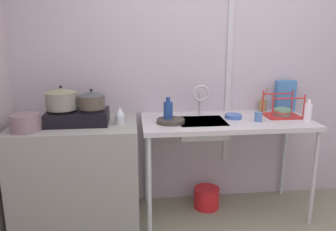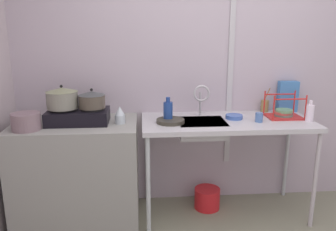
{
  "view_description": "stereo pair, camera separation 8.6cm",
  "coord_description": "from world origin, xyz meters",
  "px_view_note": "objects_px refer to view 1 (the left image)",
  "views": [
    {
      "loc": [
        -0.76,
        -1.55,
        1.65
      ],
      "look_at": [
        -0.46,
        1.25,
        0.94
      ],
      "focal_mm": 36.4,
      "sensor_mm": 36.0,
      "label": 1
    },
    {
      "loc": [
        -0.68,
        -1.55,
        1.65
      ],
      "look_at": [
        -0.46,
        1.25,
        0.94
      ],
      "focal_mm": 36.4,
      "sensor_mm": 36.0,
      "label": 2
    }
  ],
  "objects_px": {
    "small_bowl_on_drainboard": "(233,116)",
    "pot_on_left_burner": "(61,99)",
    "stove": "(78,117)",
    "bottle_by_rack": "(308,112)",
    "frying_pan": "(171,121)",
    "bucket_on_floor": "(207,198)",
    "pot_on_right_burner": "(92,100)",
    "bottle_by_sink": "(168,111)",
    "dish_rack": "(282,112)",
    "pot_beside_stove": "(25,123)",
    "faucet": "(201,95)",
    "cup_by_rack": "(258,117)",
    "cereal_box": "(285,96)",
    "percolator": "(120,116)",
    "utensil_jar": "(263,105)",
    "sink_basin": "(202,128)"
  },
  "relations": [
    {
      "from": "small_bowl_on_drainboard",
      "to": "pot_on_left_burner",
      "type": "bearing_deg",
      "value": -178.69
    },
    {
      "from": "stove",
      "to": "bottle_by_rack",
      "type": "distance_m",
      "value": 1.96
    },
    {
      "from": "frying_pan",
      "to": "bottle_by_rack",
      "type": "relative_size",
      "value": 1.3
    },
    {
      "from": "bucket_on_floor",
      "to": "pot_on_right_burner",
      "type": "bearing_deg",
      "value": -174.79
    },
    {
      "from": "small_bowl_on_drainboard",
      "to": "bottle_by_sink",
      "type": "height_order",
      "value": "bottle_by_sink"
    },
    {
      "from": "stove",
      "to": "dish_rack",
      "type": "distance_m",
      "value": 1.79
    },
    {
      "from": "dish_rack",
      "to": "bottle_by_rack",
      "type": "height_order",
      "value": "dish_rack"
    },
    {
      "from": "pot_beside_stove",
      "to": "faucet",
      "type": "height_order",
      "value": "faucet"
    },
    {
      "from": "cup_by_rack",
      "to": "cereal_box",
      "type": "bearing_deg",
      "value": 42.14
    },
    {
      "from": "pot_on_left_burner",
      "to": "pot_beside_stove",
      "type": "bearing_deg",
      "value": -145.47
    },
    {
      "from": "frying_pan",
      "to": "bottle_by_sink",
      "type": "xyz_separation_m",
      "value": [
        -0.02,
        0.03,
        0.07
      ]
    },
    {
      "from": "percolator",
      "to": "bucket_on_floor",
      "type": "distance_m",
      "value": 1.17
    },
    {
      "from": "percolator",
      "to": "cereal_box",
      "type": "height_order",
      "value": "cereal_box"
    },
    {
      "from": "percolator",
      "to": "dish_rack",
      "type": "height_order",
      "value": "dish_rack"
    },
    {
      "from": "pot_beside_stove",
      "to": "cereal_box",
      "type": "distance_m",
      "value": 2.32
    },
    {
      "from": "stove",
      "to": "small_bowl_on_drainboard",
      "type": "bearing_deg",
      "value": 1.43
    },
    {
      "from": "faucet",
      "to": "cereal_box",
      "type": "bearing_deg",
      "value": 9.27
    },
    {
      "from": "pot_on_right_burner",
      "to": "small_bowl_on_drainboard",
      "type": "bearing_deg",
      "value": 1.57
    },
    {
      "from": "pot_on_left_burner",
      "to": "utensil_jar",
      "type": "height_order",
      "value": "pot_on_left_burner"
    },
    {
      "from": "percolator",
      "to": "small_bowl_on_drainboard",
      "type": "relative_size",
      "value": 0.97
    },
    {
      "from": "percolator",
      "to": "pot_on_right_burner",
      "type": "bearing_deg",
      "value": 170.32
    },
    {
      "from": "frying_pan",
      "to": "cereal_box",
      "type": "distance_m",
      "value": 1.19
    },
    {
      "from": "dish_rack",
      "to": "cup_by_rack",
      "type": "xyz_separation_m",
      "value": [
        -0.27,
        -0.14,
        0.0
      ]
    },
    {
      "from": "pot_on_right_burner",
      "to": "frying_pan",
      "type": "distance_m",
      "value": 0.68
    },
    {
      "from": "stove",
      "to": "pot_beside_stove",
      "type": "xyz_separation_m",
      "value": [
        -0.37,
        -0.17,
        0.01
      ]
    },
    {
      "from": "dish_rack",
      "to": "stove",
      "type": "bearing_deg",
      "value": -178.41
    },
    {
      "from": "utensil_jar",
      "to": "bucket_on_floor",
      "type": "distance_m",
      "value": 1.04
    },
    {
      "from": "cereal_box",
      "to": "bucket_on_floor",
      "type": "height_order",
      "value": "cereal_box"
    },
    {
      "from": "frying_pan",
      "to": "dish_rack",
      "type": "height_order",
      "value": "dish_rack"
    },
    {
      "from": "small_bowl_on_drainboard",
      "to": "bottle_by_sink",
      "type": "relative_size",
      "value": 0.7
    },
    {
      "from": "faucet",
      "to": "bottle_by_rack",
      "type": "height_order",
      "value": "faucet"
    },
    {
      "from": "pot_on_left_burner",
      "to": "pot_on_right_burner",
      "type": "bearing_deg",
      "value": 0.0
    },
    {
      "from": "stove",
      "to": "cup_by_rack",
      "type": "bearing_deg",
      "value": -3.32
    },
    {
      "from": "frying_pan",
      "to": "stove",
      "type": "bearing_deg",
      "value": 175.84
    },
    {
      "from": "cereal_box",
      "to": "pot_beside_stove",
      "type": "bearing_deg",
      "value": -167.08
    },
    {
      "from": "dish_rack",
      "to": "bottle_by_rack",
      "type": "distance_m",
      "value": 0.23
    },
    {
      "from": "cup_by_rack",
      "to": "bucket_on_floor",
      "type": "xyz_separation_m",
      "value": [
        -0.39,
        0.18,
        -0.83
      ]
    },
    {
      "from": "stove",
      "to": "cup_by_rack",
      "type": "distance_m",
      "value": 1.52
    },
    {
      "from": "dish_rack",
      "to": "bucket_on_floor",
      "type": "xyz_separation_m",
      "value": [
        -0.66,
        0.04,
        -0.83
      ]
    },
    {
      "from": "percolator",
      "to": "utensil_jar",
      "type": "xyz_separation_m",
      "value": [
        1.35,
        0.31,
        -0.01
      ]
    },
    {
      "from": "percolator",
      "to": "bottle_by_sink",
      "type": "relative_size",
      "value": 0.67
    },
    {
      "from": "sink_basin",
      "to": "bottle_by_sink",
      "type": "relative_size",
      "value": 1.88
    },
    {
      "from": "pot_beside_stove",
      "to": "dish_rack",
      "type": "relative_size",
      "value": 0.73
    },
    {
      "from": "dish_rack",
      "to": "faucet",
      "type": "bearing_deg",
      "value": 173.87
    },
    {
      "from": "frying_pan",
      "to": "utensil_jar",
      "type": "height_order",
      "value": "utensil_jar"
    },
    {
      "from": "sink_basin",
      "to": "bottle_by_rack",
      "type": "relative_size",
      "value": 2.2
    },
    {
      "from": "percolator",
      "to": "sink_basin",
      "type": "xyz_separation_m",
      "value": [
        0.69,
        0.01,
        -0.13
      ]
    },
    {
      "from": "stove",
      "to": "pot_beside_stove",
      "type": "height_order",
      "value": "pot_beside_stove"
    },
    {
      "from": "cup_by_rack",
      "to": "bottle_by_sink",
      "type": "bearing_deg",
      "value": 175.07
    },
    {
      "from": "pot_on_left_burner",
      "to": "pot_on_right_burner",
      "type": "relative_size",
      "value": 1.15
    }
  ]
}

